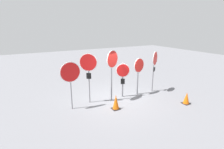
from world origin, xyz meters
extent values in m
plane|color=slate|center=(0.00, 0.00, 0.00)|extent=(40.00, 40.00, 0.00)
cylinder|color=slate|center=(-2.50, 0.07, 1.11)|extent=(0.05, 0.05, 2.22)
cylinder|color=white|center=(-2.49, 0.02, 1.82)|extent=(0.94, 0.05, 0.94)
cylinder|color=red|center=(-2.49, 0.01, 1.82)|extent=(0.88, 0.04, 0.88)
cylinder|color=slate|center=(-1.49, 0.34, 1.22)|extent=(0.06, 0.06, 2.43)
cylinder|color=white|center=(-1.52, 0.29, 2.12)|extent=(0.77, 0.45, 0.87)
cylinder|color=red|center=(-1.52, 0.28, 2.12)|extent=(0.72, 0.42, 0.81)
cube|color=black|center=(-1.52, 0.29, 1.44)|extent=(0.22, 0.14, 0.30)
cylinder|color=slate|center=(-0.38, 0.04, 1.26)|extent=(0.07, 0.07, 2.52)
cylinder|color=white|center=(-0.35, -0.01, 2.22)|extent=(0.81, 0.40, 0.89)
cylinder|color=red|center=(-0.34, -0.03, 2.22)|extent=(0.76, 0.37, 0.83)
cylinder|color=slate|center=(0.39, 0.18, 0.97)|extent=(0.08, 0.08, 1.95)
cylinder|color=white|center=(0.36, 0.12, 1.53)|extent=(0.68, 0.34, 0.74)
cylinder|color=red|center=(0.36, 0.11, 1.53)|extent=(0.63, 0.31, 0.68)
cube|color=black|center=(0.36, 0.12, 0.91)|extent=(0.21, 0.11, 0.30)
cylinder|color=slate|center=(1.33, 0.09, 1.05)|extent=(0.08, 0.08, 2.09)
cylinder|color=white|center=(1.35, 0.02, 1.72)|extent=(0.79, 0.22, 0.81)
cylinder|color=red|center=(1.35, 0.01, 1.72)|extent=(0.73, 0.21, 0.75)
cylinder|color=slate|center=(2.40, 0.03, 1.14)|extent=(0.07, 0.07, 2.28)
cylinder|color=white|center=(2.44, -0.02, 2.01)|extent=(0.70, 0.45, 0.81)
cylinder|color=red|center=(2.44, -0.04, 2.01)|extent=(0.64, 0.42, 0.75)
cube|color=black|center=(2.44, -0.02, 1.37)|extent=(0.24, 0.16, 0.25)
cube|color=black|center=(2.75, -2.16, 0.01)|extent=(0.36, 0.36, 0.02)
cone|color=#E05B0C|center=(2.75, -2.16, 0.31)|extent=(0.30, 0.30, 0.58)
cube|color=black|center=(-0.68, -0.95, 0.01)|extent=(0.37, 0.37, 0.02)
cone|color=#E05B0C|center=(-0.68, -0.95, 0.37)|extent=(0.31, 0.31, 0.69)
camera|label=1|loc=(-4.48, -7.50, 3.83)|focal=28.00mm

